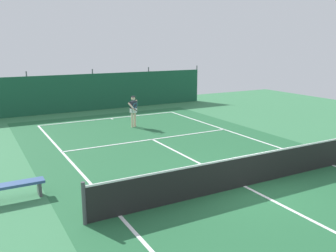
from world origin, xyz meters
name	(u,v)px	position (x,y,z in m)	size (l,w,h in m)	color
ground_plane	(244,186)	(0.00, 0.00, 0.00)	(36.00, 36.00, 0.00)	#387A4C
court_surface	(244,186)	(0.00, 0.00, 0.00)	(11.02, 26.60, 0.01)	#236038
tennis_net	(245,171)	(0.00, 0.00, 0.51)	(10.12, 0.10, 1.10)	black
back_fence	(92,99)	(0.00, 15.55, 0.67)	(16.30, 0.98, 2.70)	#195138
tennis_player	(133,109)	(0.29, 9.18, 0.96)	(0.57, 0.83, 1.64)	beige
tennis_ball_near_player	(229,163)	(0.94, 1.96, 0.03)	(0.07, 0.07, 0.07)	#CCDB33
parked_car	(49,95)	(-2.33, 17.80, 0.84)	(2.37, 4.37, 1.68)	navy
courtside_bench	(15,187)	(-6.31, 2.39, 0.37)	(1.60, 0.40, 0.49)	#335184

